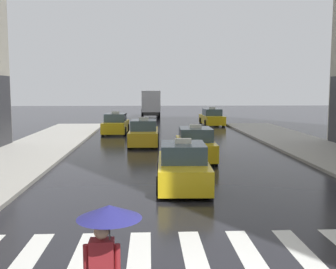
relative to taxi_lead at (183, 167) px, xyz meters
name	(u,v)px	position (x,y,z in m)	size (l,w,h in m)	color
crosswalk_markings	(221,253)	(0.33, -6.27, -0.72)	(11.30, 2.80, 0.01)	silver
taxi_lead	(183,167)	(0.00, 0.00, 0.00)	(2.04, 4.59, 1.80)	yellow
taxi_second	(195,145)	(1.13, 5.87, 0.00)	(2.00, 4.57, 1.80)	yellow
taxi_third	(144,134)	(-1.58, 11.23, 0.00)	(2.01, 4.58, 1.80)	gold
taxi_fourth	(116,125)	(-3.93, 18.05, 0.00)	(2.05, 4.60, 1.80)	yellow
taxi_fifth	(212,118)	(4.97, 25.11, 0.00)	(2.11, 4.62, 1.80)	yellow
box_truck	(150,103)	(-1.06, 36.22, 1.13)	(2.38, 7.58, 3.35)	#2D2D2D
pedestrian_with_umbrella	(107,233)	(-1.88, -9.04, 0.79)	(0.96, 0.96, 1.94)	#473D33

